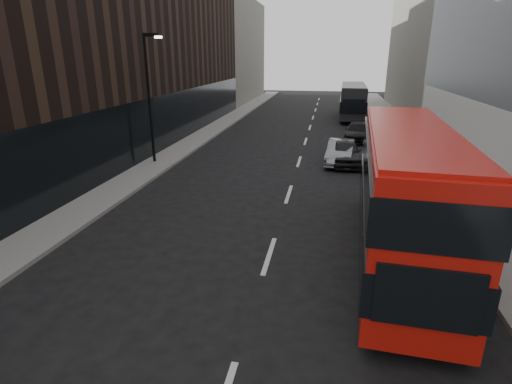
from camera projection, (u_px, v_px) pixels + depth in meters
The scene contains 11 objects.
sidewalk_right at pixel (415, 147), 27.21m from camera, with size 3.00×80.00×0.15m, color slate.
sidewalk_left at pixel (197, 139), 29.84m from camera, with size 2.00×80.00×0.15m, color slate.
building_victorian at pixel (431, 18), 41.09m from camera, with size 6.50×24.00×21.00m.
building_left_mid at pixel (172, 43), 32.83m from camera, with size 5.00×24.00×14.00m, color black.
building_left_far at pixel (234, 51), 53.45m from camera, with size 5.00×20.00×13.00m, color slate.
street_lamp at pixel (150, 91), 22.03m from camera, with size 1.06×0.22×7.00m.
red_bus at pixel (404, 188), 11.91m from camera, with size 3.04×10.28×4.10m.
grey_bus at pixel (353, 100), 39.70m from camera, with size 2.71×10.22×3.28m.
car_a at pixel (345, 151), 23.17m from camera, with size 1.74×4.31×1.47m, color black.
car_b at pixel (340, 152), 23.27m from camera, with size 1.43×4.10×1.35m, color gray.
car_c at pixel (358, 132), 29.62m from camera, with size 1.81×4.46×1.29m, color black.
Camera 1 is at (1.63, -3.23, 6.06)m, focal length 28.00 mm.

